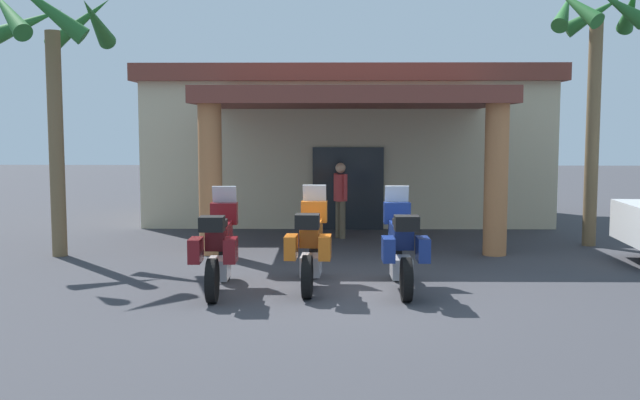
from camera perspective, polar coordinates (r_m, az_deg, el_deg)
ground_plane at (r=11.77m, az=2.54°, el=-6.98°), size 80.00×80.00×0.00m
motel_building at (r=20.83m, az=2.06°, el=4.49°), size 11.13×9.59×4.20m
motorcycle_maroon at (r=11.57m, az=-7.95°, el=-3.72°), size 0.72×2.21×1.61m
motorcycle_orange at (r=11.74m, az=-0.72°, el=-3.54°), size 0.71×2.21×1.61m
motorcycle_blue at (r=11.62m, az=6.39°, el=-3.67°), size 0.71×2.21×1.61m
pedestrian at (r=17.03m, az=1.61°, el=0.44°), size 0.32×0.47×1.77m
palm_tree_near_portico at (r=17.01m, az=20.76°, el=10.93°), size 2.05×2.04×5.68m
palm_tree_roadside at (r=15.54m, az=-20.17°, el=10.90°), size 2.45×2.62×5.48m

